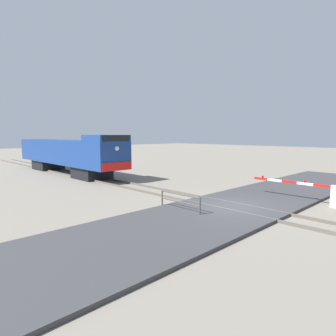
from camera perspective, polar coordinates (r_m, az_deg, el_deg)
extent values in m
plane|color=gray|center=(15.80, 12.74, -7.82)|extent=(160.00, 160.00, 0.00)
cube|color=#59544C|center=(15.20, 11.26, -8.07)|extent=(0.08, 80.00, 0.15)
cube|color=#59544C|center=(16.38, 14.12, -7.08)|extent=(0.08, 80.00, 0.15)
cube|color=#38383A|center=(15.79, 12.75, -7.56)|extent=(36.00, 5.51, 0.15)
cube|color=black|center=(26.49, -14.85, -0.90)|extent=(2.47, 3.20, 1.05)
cube|color=black|center=(35.11, -22.61, 0.62)|extent=(2.47, 3.20, 1.05)
cube|color=navy|center=(30.58, -19.40, 3.08)|extent=(2.90, 17.44, 2.29)
cube|color=navy|center=(24.17, -12.18, 5.80)|extent=(2.85, 2.95, 0.53)
cube|color=black|center=(22.91, -10.16, 5.80)|extent=(2.47, 0.06, 0.42)
cube|color=red|center=(23.04, -10.04, 0.31)|extent=(2.76, 0.08, 0.64)
sphere|color=#F2EACC|center=(22.92, -10.09, 3.85)|extent=(0.36, 0.36, 0.36)
cube|color=silver|center=(17.88, 30.11, -4.91)|extent=(0.36, 0.36, 1.20)
cube|color=red|center=(17.97, 28.20, -3.12)|extent=(0.10, 0.90, 0.14)
cube|color=white|center=(18.25, 25.49, -2.84)|extent=(0.10, 0.90, 0.14)
cube|color=red|center=(18.57, 22.87, -2.56)|extent=(0.10, 0.90, 0.14)
cube|color=white|center=(18.93, 20.35, -2.28)|extent=(0.10, 0.90, 0.14)
cube|color=red|center=(19.33, 17.93, -2.01)|extent=(0.10, 0.90, 0.14)
sphere|color=red|center=(18.24, 25.44, -2.40)|extent=(0.14, 0.14, 0.14)
sphere|color=red|center=(19.26, 18.23, -1.63)|extent=(0.14, 0.14, 0.14)
cylinder|color=#4C4742|center=(13.81, 6.31, -7.78)|extent=(0.08, 0.08, 0.95)
cylinder|color=#4C4742|center=(15.54, -1.17, -6.10)|extent=(0.08, 0.08, 0.95)
cylinder|color=#4C4742|center=(14.54, 2.35, -5.24)|extent=(0.06, 2.60, 0.06)
cylinder|color=#4C4742|center=(14.63, 2.34, -6.72)|extent=(0.06, 2.60, 0.06)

